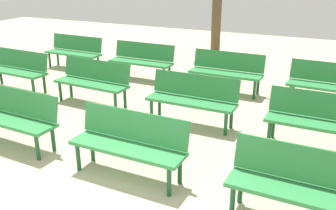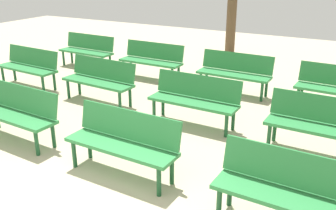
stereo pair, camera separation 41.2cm
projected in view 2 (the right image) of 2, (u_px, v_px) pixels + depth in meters
The scene contains 11 objects.
bench_r0_c1 at pixel (17, 110), 6.06m from camera, with size 1.62×0.57×0.87m.
bench_r0_c2 at pixel (124, 139), 5.06m from camera, with size 1.61×0.53×0.87m.
bench_r0_c3 at pixel (291, 189), 3.96m from camera, with size 1.62×0.54×0.87m.
bench_r1_c0 at pixel (29, 65), 8.71m from camera, with size 1.63×0.57×0.87m.
bench_r1_c1 at pixel (100, 78), 7.73m from camera, with size 1.63×0.58×0.87m.
bench_r1_c2 at pixel (195, 97), 6.64m from camera, with size 1.61×0.51×0.87m.
bench_r1_c3 at pixel (322, 123), 5.59m from camera, with size 1.61×0.52×0.87m.
bench_r2_c0 at pixel (87, 49), 10.31m from camera, with size 1.62×0.54×0.87m.
bench_r2_c1 at pixel (152, 58), 9.29m from camera, with size 1.61×0.51×0.87m.
bench_r2_c2 at pixel (235, 71), 8.24m from camera, with size 1.61×0.52×0.87m.
tree_2 at pixel (232, 6), 11.65m from camera, with size 0.30×0.30×2.90m.
Camera 2 is at (2.76, -2.13, 2.74)m, focal length 40.48 mm.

